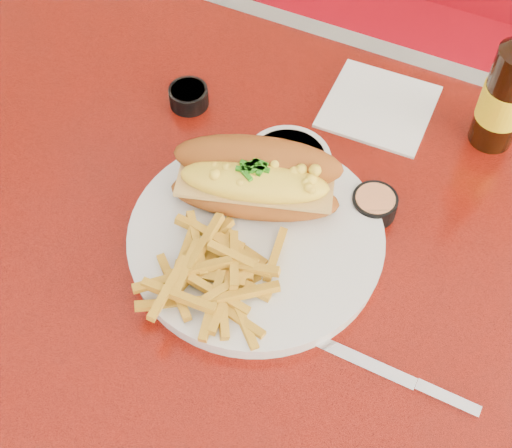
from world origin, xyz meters
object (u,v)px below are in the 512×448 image
at_px(sauce_cup_left, 189,96).
at_px(sauce_cup_right, 374,204).
at_px(booth_bench_far, 404,102).
at_px(mac_hoagie, 256,179).
at_px(knife, 408,381).
at_px(beer_bottle, 509,89).
at_px(gravy_ramekin, 287,171).
at_px(dinner_plate, 256,239).
at_px(fork, 308,257).
at_px(diner_table, 243,328).

xyz_separation_m(sauce_cup_left, sauce_cup_right, (0.28, -0.06, 0.00)).
height_order(booth_bench_far, sauce_cup_left, booth_bench_far).
bearing_deg(booth_bench_far, sauce_cup_right, -80.96).
distance_m(mac_hoagie, knife, 0.27).
distance_m(mac_hoagie, beer_bottle, 0.32).
bearing_deg(gravy_ramekin, knife, -39.43).
relative_size(dinner_plate, fork, 2.03).
relative_size(mac_hoagie, knife, 1.18).
bearing_deg(diner_table, knife, -14.42).
bearing_deg(booth_bench_far, beer_bottle, -68.41).
bearing_deg(booth_bench_far, diner_table, -90.00).
distance_m(beer_bottle, knife, 0.37).
distance_m(mac_hoagie, sauce_cup_right, 0.14).
bearing_deg(booth_bench_far, gravy_ramekin, -89.80).
relative_size(booth_bench_far, gravy_ramekin, 10.73).
distance_m(dinner_plate, gravy_ramekin, 0.09).
bearing_deg(booth_bench_far, fork, -84.94).
bearing_deg(diner_table, fork, 20.34).
bearing_deg(dinner_plate, fork, -2.30).
distance_m(diner_table, gravy_ramekin, 0.22).
distance_m(sauce_cup_left, beer_bottle, 0.39).
distance_m(diner_table, sauce_cup_right, 0.24).
distance_m(fork, knife, 0.17).
bearing_deg(dinner_plate, gravy_ramekin, 91.90).
relative_size(booth_bench_far, sauce_cup_right, 21.21).
bearing_deg(diner_table, sauce_cup_right, 49.86).
bearing_deg(dinner_plate, diner_table, -100.75).
relative_size(dinner_plate, sauce_cup_left, 5.65).
height_order(beer_bottle, knife, beer_bottle).
xyz_separation_m(fork, sauce_cup_left, (-0.24, 0.16, -0.01)).
bearing_deg(booth_bench_far, dinner_plate, -89.61).
relative_size(dinner_plate, mac_hoagie, 1.55).
bearing_deg(diner_table, mac_hoagie, 102.69).
xyz_separation_m(dinner_plate, beer_bottle, (0.20, 0.27, 0.07)).
bearing_deg(sauce_cup_left, gravy_ramekin, -22.66).
bearing_deg(beer_bottle, diner_table, -123.77).
height_order(mac_hoagie, knife, mac_hoagie).
height_order(diner_table, mac_hoagie, mac_hoagie).
bearing_deg(beer_bottle, booth_bench_far, 111.59).
bearing_deg(sauce_cup_left, diner_table, -48.34).
relative_size(diner_table, fork, 7.68).
height_order(dinner_plate, sauce_cup_left, sauce_cup_left).
distance_m(booth_bench_far, sauce_cup_left, 0.81).
xyz_separation_m(diner_table, booth_bench_far, (0.00, 0.81, -0.32)).
bearing_deg(fork, sauce_cup_left, 70.12).
relative_size(sauce_cup_left, knife, 0.32).
xyz_separation_m(diner_table, beer_bottle, (0.20, 0.30, 0.25)).
height_order(diner_table, knife, knife).
relative_size(booth_bench_far, beer_bottle, 5.34).
xyz_separation_m(sauce_cup_right, beer_bottle, (0.09, 0.17, 0.07)).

